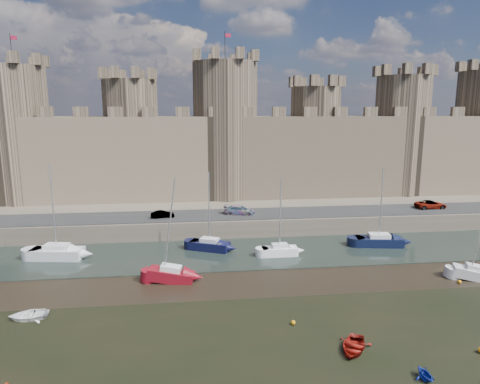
{
  "coord_description": "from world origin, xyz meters",
  "views": [
    {
      "loc": [
        -4.33,
        -26.55,
        17.7
      ],
      "look_at": [
        1.44,
        22.0,
        8.22
      ],
      "focal_mm": 32.0,
      "sensor_mm": 36.0,
      "label": 1
    }
  ],
  "objects": [
    {
      "name": "buoy_3",
      "position": [
        23.08,
        12.0,
        0.19
      ],
      "size": [
        0.38,
        0.38,
        0.38
      ],
      "primitive_type": "sphere",
      "color": "orange",
      "rests_on": "ground"
    },
    {
      "name": "buoy_1",
      "position": [
        3.97,
        5.63,
        0.2
      ],
      "size": [
        0.4,
        0.4,
        0.4
      ],
      "primitive_type": "sphere",
      "color": "#CC8109",
      "rests_on": "ground"
    },
    {
      "name": "castle",
      "position": [
        -0.64,
        48.0,
        11.67
      ],
      "size": [
        108.5,
        11.0,
        29.0
      ],
      "color": "#42382B",
      "rests_on": "quay"
    },
    {
      "name": "sailboat_2",
      "position": [
        6.39,
        22.52,
        0.77
      ],
      "size": [
        4.36,
        1.74,
        9.37
      ],
      "rotation": [
        0.0,
        0.0,
        0.01
      ],
      "color": "white",
      "rests_on": "ground"
    },
    {
      "name": "water_channel",
      "position": [
        0.0,
        24.0,
        0.04
      ],
      "size": [
        160.0,
        12.0,
        0.08
      ],
      "primitive_type": "cube",
      "color": "black",
      "rests_on": "ground"
    },
    {
      "name": "road",
      "position": [
        0.0,
        34.0,
        2.55
      ],
      "size": [
        160.0,
        7.0,
        0.1
      ],
      "primitive_type": "cube",
      "color": "black",
      "rests_on": "quay"
    },
    {
      "name": "sailboat_1",
      "position": [
        -2.03,
        25.54,
        0.79
      ],
      "size": [
        5.36,
        3.83,
        10.03
      ],
      "rotation": [
        0.0,
        0.0,
        -0.42
      ],
      "color": "black",
      "rests_on": "ground"
    },
    {
      "name": "quay",
      "position": [
        0.0,
        60.0,
        1.25
      ],
      "size": [
        160.0,
        60.0,
        2.5
      ],
      "primitive_type": "cube",
      "color": "#4C443A",
      "rests_on": "ground"
    },
    {
      "name": "ground",
      "position": [
        0.0,
        0.0,
        0.0
      ],
      "size": [
        160.0,
        160.0,
        0.0
      ],
      "primitive_type": "plane",
      "color": "black",
      "rests_on": "ground"
    },
    {
      "name": "dinghy_5",
      "position": [
        10.91,
        -2.64,
        0.42
      ],
      "size": [
        1.55,
        1.75,
        0.84
      ],
      "primitive_type": "imported",
      "rotation": [
        1.57,
        0.0,
        0.11
      ],
      "color": "navy",
      "rests_on": "ground"
    },
    {
      "name": "sailboat_3",
      "position": [
        20.1,
        24.68,
        0.8
      ],
      "size": [
        6.24,
        3.22,
        10.44
      ],
      "rotation": [
        0.0,
        0.0,
        -0.16
      ],
      "color": "black",
      "rests_on": "ground"
    },
    {
      "name": "car_3",
      "position": [
        32.74,
        34.2,
        3.16
      ],
      "size": [
        4.76,
        2.21,
        1.32
      ],
      "primitive_type": "imported",
      "rotation": [
        0.0,
        0.0,
        1.58
      ],
      "color": "gray",
      "rests_on": "quay"
    },
    {
      "name": "car_1",
      "position": [
        -8.3,
        33.16,
        3.04
      ],
      "size": [
        3.41,
        1.65,
        1.08
      ],
      "primitive_type": "imported",
      "rotation": [
        0.0,
        0.0,
        1.73
      ],
      "color": "gray",
      "rests_on": "quay"
    },
    {
      "name": "sailboat_4",
      "position": [
        -6.49,
        16.1,
        0.79
      ],
      "size": [
        4.93,
        2.58,
        10.96
      ],
      "rotation": [
        0.0,
        0.0,
        -0.17
      ],
      "color": "maroon",
      "rests_on": "ground"
    },
    {
      "name": "sailboat_0",
      "position": [
        -20.36,
        24.52,
        0.87
      ],
      "size": [
        6.37,
        3.25,
        11.39
      ],
      "rotation": [
        0.0,
        0.0,
        -0.15
      ],
      "color": "silver",
      "rests_on": "ground"
    },
    {
      "name": "sailboat_5",
      "position": [
        25.49,
        12.87,
        0.71
      ],
      "size": [
        4.84,
        3.35,
        9.74
      ],
      "rotation": [
        0.0,
        0.0,
        -0.39
      ],
      "color": "silver",
      "rests_on": "ground"
    },
    {
      "name": "car_2",
      "position": [
        2.84,
        33.91,
        3.16
      ],
      "size": [
        4.9,
        2.97,
        1.33
      ],
      "primitive_type": "imported",
      "rotation": [
        0.0,
        0.0,
        1.31
      ],
      "color": "gray",
      "rests_on": "quay"
    },
    {
      "name": "dinghy_6",
      "position": [
        -18.32,
        9.25,
        0.34
      ],
      "size": [
        3.41,
        2.56,
        0.67
      ],
      "primitive_type": "imported",
      "rotation": [
        1.57,
        0.0,
        4.79
      ],
      "color": "white",
      "rests_on": "ground"
    },
    {
      "name": "dinghy_4",
      "position": [
        7.49,
        1.26,
        0.35
      ],
      "size": [
        3.82,
        4.17,
        0.71
      ],
      "primitive_type": "imported",
      "rotation": [
        1.57,
        0.0,
        5.76
      ],
      "color": "maroon",
      "rests_on": "ground"
    }
  ]
}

